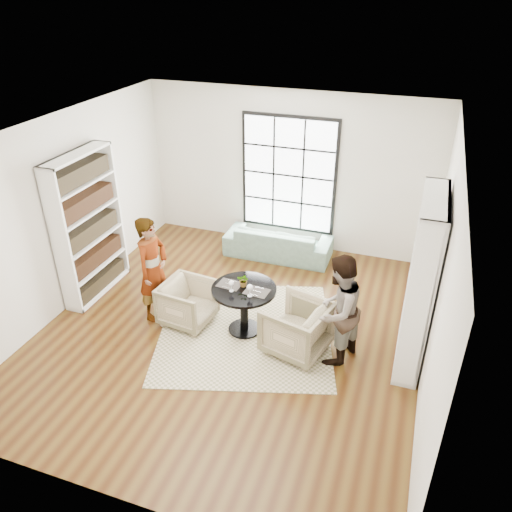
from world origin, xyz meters
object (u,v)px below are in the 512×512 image
at_px(armchair_right, 297,328).
at_px(flower_centerpiece, 244,281).
at_px(wine_glass_left, 231,284).
at_px(wine_glass_right, 250,288).
at_px(sofa, 278,242).
at_px(person_left, 153,269).
at_px(pedestal_table, 244,300).
at_px(person_right, 338,310).
at_px(armchair_left, 188,303).

relative_size(armchair_right, flower_centerpiece, 4.34).
distance_m(wine_glass_left, wine_glass_right, 0.29).
distance_m(sofa, person_left, 2.81).
distance_m(person_left, wine_glass_right, 1.59).
xyz_separation_m(armchair_right, person_left, (-2.29, 0.10, 0.46)).
bearing_deg(pedestal_table, flower_centerpiece, 110.44).
xyz_separation_m(person_left, flower_centerpiece, (1.42, 0.12, 0.02)).
xyz_separation_m(armchair_right, flower_centerpiece, (-0.87, 0.22, 0.47)).
distance_m(sofa, person_right, 3.06).
bearing_deg(person_left, wine_glass_right, -87.17).
height_order(pedestal_table, person_left, person_left).
height_order(pedestal_table, wine_glass_right, wine_glass_right).
distance_m(pedestal_table, armchair_left, 0.92).
height_order(person_left, wine_glass_left, person_left).
bearing_deg(pedestal_table, wine_glass_left, -138.69).
relative_size(pedestal_table, armchair_left, 1.27).
xyz_separation_m(sofa, flower_centerpiece, (0.18, -2.35, 0.56)).
height_order(armchair_left, wine_glass_right, wine_glass_right).
xyz_separation_m(pedestal_table, flower_centerpiece, (-0.02, 0.05, 0.30)).
relative_size(sofa, wine_glass_right, 10.40).
xyz_separation_m(armchair_right, wine_glass_left, (-0.99, 0.04, 0.50)).
distance_m(person_left, wine_glass_left, 1.30).
bearing_deg(armchair_left, armchair_right, -86.98).
bearing_deg(sofa, wine_glass_right, 97.11).
xyz_separation_m(sofa, armchair_right, (1.05, -2.56, 0.09)).
bearing_deg(wine_glass_left, person_right, -1.52).
relative_size(armchair_left, wine_glass_left, 4.33).
bearing_deg(person_right, sofa, -128.22).
xyz_separation_m(armchair_left, armchair_right, (1.74, -0.10, 0.04)).
xyz_separation_m(armchair_right, person_right, (0.55, -0.00, 0.43)).
relative_size(armchair_right, person_right, 0.52).
distance_m(wine_glass_left, flower_centerpiece, 0.22).
relative_size(pedestal_table, wine_glass_left, 5.48).
bearing_deg(armchair_left, flower_centerpiece, -76.01).
bearing_deg(armchair_right, person_right, 104.59).
bearing_deg(sofa, person_right, 121.26).
distance_m(pedestal_table, person_left, 1.47).
relative_size(pedestal_table, person_left, 0.57).
bearing_deg(armchair_right, wine_glass_right, -75.95).
distance_m(pedestal_table, flower_centerpiece, 0.31).
height_order(pedestal_table, sofa, pedestal_table).
bearing_deg(armchair_right, pedestal_table, -86.59).
relative_size(armchair_left, person_left, 0.45).
xyz_separation_m(armchair_left, person_left, (-0.55, 0.00, 0.50)).
xyz_separation_m(armchair_right, wine_glass_right, (-0.70, 0.01, 0.51)).
distance_m(armchair_left, person_left, 0.74).
bearing_deg(person_left, person_right, -85.83).
xyz_separation_m(wine_glass_left, wine_glass_right, (0.29, -0.03, 0.01)).
bearing_deg(armchair_left, wine_glass_left, -88.20).
height_order(armchair_right, wine_glass_left, wine_glass_left).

